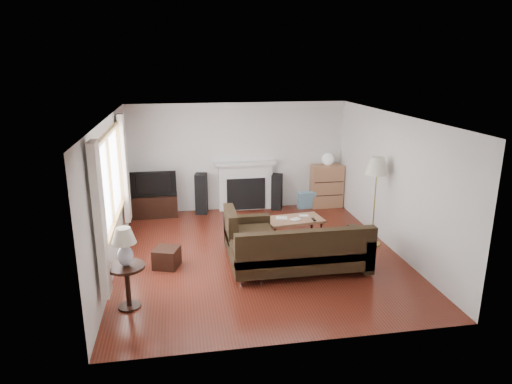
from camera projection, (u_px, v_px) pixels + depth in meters
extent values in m
cube|color=#571E13|center=(259.00, 254.00, 8.32)|extent=(5.10, 5.60, 0.04)
cube|color=white|center=(259.00, 117.00, 7.62)|extent=(5.10, 5.60, 0.04)
cube|color=silver|center=(238.00, 157.00, 10.57)|extent=(5.00, 0.04, 2.50)
cube|color=silver|center=(300.00, 251.00, 5.37)|extent=(5.00, 0.04, 2.50)
cube|color=silver|center=(111.00, 195.00, 7.56)|extent=(0.04, 5.50, 2.50)
cube|color=silver|center=(393.00, 182.00, 8.37)|extent=(0.04, 5.50, 2.50)
cube|color=olive|center=(111.00, 181.00, 7.30)|extent=(0.12, 2.74, 1.54)
cube|color=white|center=(100.00, 221.00, 5.91)|extent=(0.10, 0.35, 2.10)
cube|color=white|center=(125.00, 168.00, 8.79)|extent=(0.10, 0.35, 2.10)
cube|color=white|center=(245.00, 186.00, 10.68)|extent=(1.40, 0.26, 1.15)
cube|color=black|center=(155.00, 206.00, 10.30)|extent=(1.00, 0.45, 0.50)
imported|color=black|center=(154.00, 183.00, 10.15)|extent=(0.99, 0.13, 0.57)
cube|color=black|center=(201.00, 194.00, 10.45)|extent=(0.31, 0.35, 0.93)
cube|color=black|center=(277.00, 192.00, 10.76)|extent=(0.32, 0.35, 0.84)
cube|color=#9F6D4A|center=(327.00, 186.00, 10.91)|extent=(0.75, 0.35, 1.02)
sphere|color=white|center=(328.00, 159.00, 10.73)|extent=(0.28, 0.28, 0.28)
cube|color=black|center=(300.00, 249.00, 7.54)|extent=(2.47, 1.81, 0.80)
cube|color=#916445|center=(294.00, 229.00, 8.99)|extent=(1.16, 0.73, 0.43)
cube|color=black|center=(167.00, 258.00, 7.78)|extent=(0.51, 0.51, 0.34)
cube|color=#A69039|center=(375.00, 202.00, 8.53)|extent=(0.48, 0.48, 1.71)
cube|color=black|center=(128.00, 287.00, 6.45)|extent=(0.52, 0.52, 0.65)
cube|color=silver|center=(125.00, 247.00, 6.28)|extent=(0.34, 0.34, 0.55)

